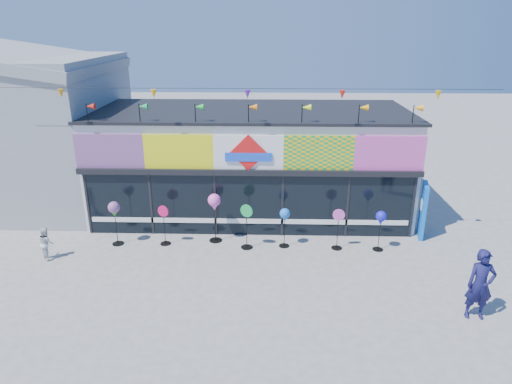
{
  "coord_description": "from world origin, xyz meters",
  "views": [
    {
      "loc": [
        0.69,
        -11.65,
        7.22
      ],
      "look_at": [
        0.3,
        2.0,
        2.18
      ],
      "focal_mm": 32.0,
      "sensor_mm": 36.0,
      "label": 1
    }
  ],
  "objects_px": {
    "spinner_3": "(247,225)",
    "adult_man": "(480,285)",
    "spinner_6": "(381,219)",
    "blue_sign": "(423,210)",
    "spinner_4": "(285,216)",
    "spinner_1": "(164,224)",
    "spinner_2": "(214,204)",
    "spinner_0": "(114,210)",
    "child": "(46,243)",
    "spinner_5": "(338,228)"
  },
  "relations": [
    {
      "from": "blue_sign",
      "to": "child",
      "type": "distance_m",
      "value": 12.88
    },
    {
      "from": "spinner_1",
      "to": "spinner_5",
      "type": "distance_m",
      "value": 5.93
    },
    {
      "from": "blue_sign",
      "to": "spinner_4",
      "type": "xyz_separation_m",
      "value": [
        -4.95,
        -1.0,
        0.13
      ]
    },
    {
      "from": "blue_sign",
      "to": "child",
      "type": "xyz_separation_m",
      "value": [
        -12.71,
        -2.06,
        -0.45
      ]
    },
    {
      "from": "spinner_0",
      "to": "spinner_3",
      "type": "xyz_separation_m",
      "value": [
        4.51,
        -0.14,
        -0.43
      ]
    },
    {
      "from": "spinner_2",
      "to": "adult_man",
      "type": "relative_size",
      "value": 0.92
    },
    {
      "from": "adult_man",
      "to": "child",
      "type": "relative_size",
      "value": 1.78
    },
    {
      "from": "spinner_2",
      "to": "spinner_3",
      "type": "bearing_deg",
      "value": -23.65
    },
    {
      "from": "spinner_4",
      "to": "spinner_2",
      "type": "bearing_deg",
      "value": 171.63
    },
    {
      "from": "spinner_4",
      "to": "adult_man",
      "type": "bearing_deg",
      "value": -38.73
    },
    {
      "from": "spinner_0",
      "to": "adult_man",
      "type": "distance_m",
      "value": 11.37
    },
    {
      "from": "spinner_0",
      "to": "spinner_2",
      "type": "xyz_separation_m",
      "value": [
        3.38,
        0.35,
        0.15
      ]
    },
    {
      "from": "spinner_4",
      "to": "blue_sign",
      "type": "bearing_deg",
      "value": 11.37
    },
    {
      "from": "spinner_3",
      "to": "spinner_6",
      "type": "bearing_deg",
      "value": -0.37
    },
    {
      "from": "spinner_5",
      "to": "spinner_6",
      "type": "bearing_deg",
      "value": -2.39
    },
    {
      "from": "child",
      "to": "spinner_3",
      "type": "bearing_deg",
      "value": -126.36
    },
    {
      "from": "spinner_0",
      "to": "spinner_1",
      "type": "distance_m",
      "value": 1.73
    },
    {
      "from": "spinner_4",
      "to": "adult_man",
      "type": "distance_m",
      "value": 6.25
    },
    {
      "from": "spinner_6",
      "to": "child",
      "type": "xyz_separation_m",
      "value": [
        -10.94,
        -0.89,
        -0.59
      ]
    },
    {
      "from": "spinner_2",
      "to": "adult_man",
      "type": "distance_m",
      "value": 8.46
    },
    {
      "from": "spinner_1",
      "to": "child",
      "type": "relative_size",
      "value": 1.32
    },
    {
      "from": "blue_sign",
      "to": "spinner_6",
      "type": "distance_m",
      "value": 2.12
    },
    {
      "from": "spinner_0",
      "to": "spinner_4",
      "type": "xyz_separation_m",
      "value": [
        5.8,
        -0.0,
        -0.14
      ]
    },
    {
      "from": "spinner_0",
      "to": "spinner_3",
      "type": "relative_size",
      "value": 1.0
    },
    {
      "from": "blue_sign",
      "to": "spinner_4",
      "type": "bearing_deg",
      "value": -155.57
    },
    {
      "from": "spinner_1",
      "to": "spinner_6",
      "type": "distance_m",
      "value": 7.33
    },
    {
      "from": "spinner_1",
      "to": "spinner_2",
      "type": "height_order",
      "value": "spinner_2"
    },
    {
      "from": "spinner_0",
      "to": "adult_man",
      "type": "height_order",
      "value": "adult_man"
    },
    {
      "from": "spinner_6",
      "to": "child",
      "type": "relative_size",
      "value": 1.3
    },
    {
      "from": "spinner_1",
      "to": "spinner_4",
      "type": "xyz_separation_m",
      "value": [
        4.14,
        -0.06,
        0.36
      ]
    },
    {
      "from": "spinner_2",
      "to": "adult_man",
      "type": "bearing_deg",
      "value": -30.33
    },
    {
      "from": "spinner_6",
      "to": "adult_man",
      "type": "height_order",
      "value": "adult_man"
    },
    {
      "from": "spinner_1",
      "to": "spinner_3",
      "type": "xyz_separation_m",
      "value": [
        2.85,
        -0.2,
        0.08
      ]
    },
    {
      "from": "spinner_0",
      "to": "spinner_5",
      "type": "relative_size",
      "value": 1.1
    },
    {
      "from": "spinner_0",
      "to": "child",
      "type": "xyz_separation_m",
      "value": [
        -1.96,
        -1.06,
        -0.72
      ]
    },
    {
      "from": "spinner_3",
      "to": "spinner_6",
      "type": "xyz_separation_m",
      "value": [
        4.47,
        -0.03,
        0.29
      ]
    },
    {
      "from": "spinner_3",
      "to": "adult_man",
      "type": "distance_m",
      "value": 7.22
    },
    {
      "from": "spinner_0",
      "to": "spinner_5",
      "type": "height_order",
      "value": "spinner_0"
    },
    {
      "from": "blue_sign",
      "to": "child",
      "type": "relative_size",
      "value": 1.81
    },
    {
      "from": "spinner_3",
      "to": "spinner_6",
      "type": "relative_size",
      "value": 1.12
    },
    {
      "from": "blue_sign",
      "to": "spinner_2",
      "type": "relative_size",
      "value": 1.12
    },
    {
      "from": "spinner_0",
      "to": "spinner_5",
      "type": "bearing_deg",
      "value": -0.86
    },
    {
      "from": "adult_man",
      "to": "spinner_1",
      "type": "bearing_deg",
      "value": 158.51
    },
    {
      "from": "blue_sign",
      "to": "adult_man",
      "type": "distance_m",
      "value": 4.91
    },
    {
      "from": "spinner_0",
      "to": "spinner_4",
      "type": "distance_m",
      "value": 5.8
    },
    {
      "from": "spinner_1",
      "to": "spinner_5",
      "type": "height_order",
      "value": "spinner_5"
    },
    {
      "from": "spinner_5",
      "to": "blue_sign",
      "type": "bearing_deg",
      "value": 19.34
    },
    {
      "from": "blue_sign",
      "to": "spinner_5",
      "type": "relative_size",
      "value": 1.37
    },
    {
      "from": "spinner_1",
      "to": "spinner_3",
      "type": "distance_m",
      "value": 2.86
    },
    {
      "from": "adult_man",
      "to": "blue_sign",
      "type": "bearing_deg",
      "value": 91.4
    }
  ]
}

